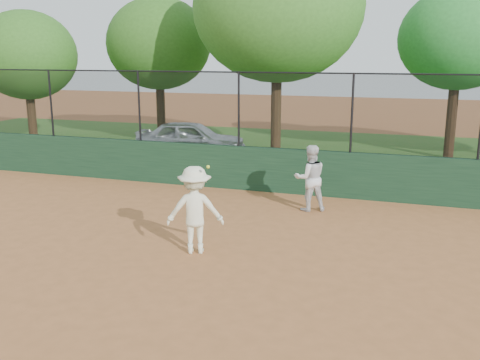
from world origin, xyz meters
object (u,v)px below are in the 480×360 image
(tree_1, at_px, (159,44))
(tree_2, at_px, (278,7))
(parked_car, at_px, (191,139))
(tree_3, at_px, (459,39))
(tree_0, at_px, (26,55))
(player_second, at_px, (310,178))
(player_main, at_px, (195,210))

(tree_1, height_order, tree_2, tree_2)
(parked_car, relative_size, tree_1, 0.66)
(tree_2, xyz_separation_m, tree_3, (5.87, 2.03, -1.04))
(parked_car, relative_size, tree_0, 0.73)
(player_second, bearing_deg, parked_car, -71.23)
(parked_car, xyz_separation_m, tree_0, (-7.48, 0.75, 2.92))
(tree_0, bearing_deg, tree_2, -0.11)
(parked_car, distance_m, tree_0, 8.07)
(tree_3, bearing_deg, player_main, -113.26)
(parked_car, height_order, tree_2, tree_2)
(tree_0, bearing_deg, parked_car, -5.76)
(parked_car, distance_m, player_main, 9.56)
(player_main, distance_m, tree_3, 12.95)
(tree_2, bearing_deg, tree_3, 19.05)
(tree_2, bearing_deg, parked_car, -166.03)
(player_second, distance_m, tree_3, 9.40)
(player_second, height_order, tree_0, tree_0)
(parked_car, distance_m, tree_1, 5.00)
(tree_1, bearing_deg, parked_car, -46.80)
(player_main, bearing_deg, parked_car, 113.97)
(player_second, bearing_deg, tree_1, -71.92)
(parked_car, relative_size, tree_2, 0.51)
(player_second, relative_size, tree_2, 0.20)
(tree_0, xyz_separation_m, tree_3, (16.31, 2.01, 0.56))
(parked_car, height_order, tree_1, tree_1)
(parked_car, xyz_separation_m, player_main, (3.88, -8.74, 0.16))
(parked_car, height_order, tree_3, tree_3)
(tree_0, relative_size, tree_2, 0.70)
(player_second, xyz_separation_m, tree_1, (-7.89, 7.99, 3.26))
(tree_0, distance_m, tree_2, 10.55)
(tree_1, bearing_deg, tree_3, 0.41)
(parked_car, xyz_separation_m, tree_1, (-2.52, 2.68, 3.38))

